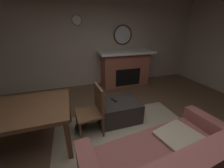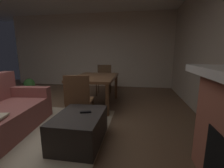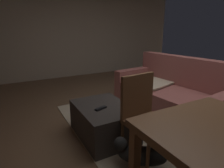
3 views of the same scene
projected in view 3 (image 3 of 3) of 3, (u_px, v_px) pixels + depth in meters
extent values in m
plane|color=brown|center=(169.00, 127.00, 2.79)|extent=(9.13, 9.13, 0.00)
cube|color=#B7A893|center=(79.00, 29.00, 5.60)|extent=(0.12, 6.64, 2.78)
cube|color=tan|center=(143.00, 124.00, 2.87)|extent=(2.60, 2.00, 0.01)
cube|color=#8C4C47|center=(170.00, 101.00, 3.23)|extent=(2.09, 1.14, 0.42)
cube|color=#8C4C47|center=(187.00, 72.00, 3.30)|extent=(2.01, 0.40, 0.51)
cube|color=#8C4C47|center=(136.00, 73.00, 3.86)|extent=(0.27, 0.96, 0.20)
cube|color=tan|center=(154.00, 82.00, 3.48)|extent=(0.73, 0.91, 0.03)
cube|color=#2D2826|center=(104.00, 121.00, 2.50)|extent=(0.88, 0.64, 0.44)
cube|color=black|center=(101.00, 108.00, 2.34)|extent=(0.10, 0.17, 0.02)
cube|color=brown|center=(205.00, 136.00, 1.93)|extent=(0.07, 0.07, 0.68)
cube|color=brown|center=(134.00, 165.00, 1.52)|extent=(0.07, 0.07, 0.68)
cube|color=brown|center=(149.00, 123.00, 2.00)|extent=(0.48, 0.48, 0.04)
cube|color=brown|center=(137.00, 95.00, 2.09)|extent=(0.08, 0.44, 0.48)
cylinder|color=brown|center=(175.00, 145.00, 2.01)|extent=(0.04, 0.04, 0.41)
cylinder|color=brown|center=(148.00, 159.00, 1.80)|extent=(0.04, 0.04, 0.41)
cylinder|color=brown|center=(148.00, 129.00, 2.33)|extent=(0.04, 0.04, 0.41)
cylinder|color=brown|center=(122.00, 139.00, 2.11)|extent=(0.04, 0.04, 0.41)
ellipsoid|color=black|center=(142.00, 156.00, 1.93)|extent=(0.47, 0.51, 0.20)
sphere|color=black|center=(121.00, 144.00, 1.94)|extent=(0.15, 0.15, 0.15)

